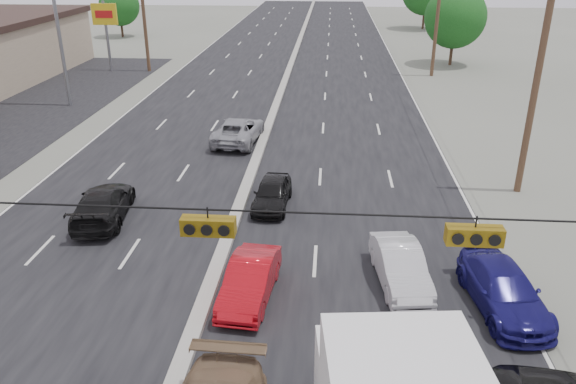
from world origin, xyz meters
name	(u,v)px	position (x,y,z in m)	size (l,w,h in m)	color
road_surface	(277,102)	(0.00, 30.00, 0.00)	(20.00, 160.00, 0.02)	black
center_median	(277,101)	(0.00, 30.00, 0.10)	(0.50, 160.00, 0.20)	gray
parking_lot	(14,117)	(-17.00, 25.00, 0.00)	(10.00, 42.00, 0.02)	black
utility_pole_left_c	(144,12)	(-12.50, 40.00, 5.11)	(1.60, 0.30, 10.00)	#422D1E
utility_pole_right_b	(537,81)	(12.50, 15.00, 5.11)	(1.60, 0.30, 10.00)	#422D1E
utility_pole_right_c	(438,14)	(12.50, 40.00, 5.11)	(1.60, 0.30, 10.00)	#422D1E
traffic_signals	(203,224)	(1.40, 0.00, 5.49)	(25.00, 0.30, 0.54)	black
pole_sign_far	(105,20)	(-16.00, 40.00, 4.41)	(2.20, 0.25, 6.00)	slate
tree_left_far	(119,5)	(-22.00, 60.00, 3.72)	(4.80, 4.80, 6.12)	#382619
tree_right_mid	(455,17)	(15.00, 45.00, 4.34)	(5.60, 5.60, 7.14)	#382619
red_sedan	(250,281)	(1.40, 5.56, 0.64)	(1.35, 3.87, 1.28)	#B00A13
queue_car_a	(272,193)	(1.40, 12.48, 0.62)	(1.45, 3.61, 1.23)	black
queue_car_b	(400,267)	(6.24, 6.77, 0.65)	(1.38, 3.95, 1.30)	silver
queue_car_d	(503,290)	(9.27, 5.62, 0.65)	(1.83, 4.50, 1.31)	#151158
oncoming_near	(103,204)	(-5.37, 10.72, 0.68)	(1.90, 4.68, 1.36)	black
oncoming_far	(238,130)	(-1.40, 20.99, 0.69)	(2.29, 4.97, 1.38)	gray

